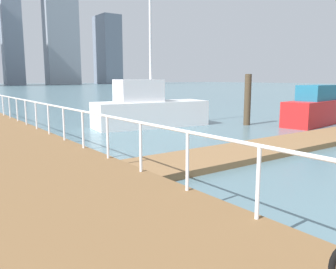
# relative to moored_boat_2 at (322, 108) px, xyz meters

# --- Properties ---
(ground_plane) EXTENTS (300.00, 300.00, 0.00)m
(ground_plane) POSITION_rel_moored_boat_2_xyz_m (-10.55, 9.69, -0.78)
(ground_plane) COLOR slate
(floating_dock) EXTENTS (14.84, 2.00, 0.18)m
(floating_dock) POSITION_rel_moored_boat_2_xyz_m (-6.63, -2.88, -0.69)
(floating_dock) COLOR olive
(floating_dock) RESTS_ON ground_plane
(boardwalk_railing) EXTENTS (0.06, 29.64, 1.08)m
(boardwalk_railing) POSITION_rel_moored_boat_2_xyz_m (-13.70, -0.04, 0.45)
(boardwalk_railing) COLOR white
(boardwalk_railing) RESTS_ON boardwalk
(dock_piling_0) EXTENTS (0.32, 0.32, 1.51)m
(dock_piling_0) POSITION_rel_moored_boat_2_xyz_m (3.95, 2.52, -0.03)
(dock_piling_0) COLOR brown
(dock_piling_0) RESTS_ON ground_plane
(dock_piling_3) EXTENTS (0.33, 0.33, 2.58)m
(dock_piling_3) POSITION_rel_moored_boat_2_xyz_m (-3.82, 1.81, 0.51)
(dock_piling_3) COLOR #473826
(dock_piling_3) RESTS_ON ground_plane
(moored_boat_2) EXTENTS (6.96, 2.43, 2.03)m
(moored_boat_2) POSITION_rel_moored_boat_2_xyz_m (0.00, 0.00, 0.00)
(moored_boat_2) COLOR red
(moored_boat_2) RESTS_ON ground_plane
(moored_boat_3) EXTENTS (5.84, 2.60, 8.07)m
(moored_boat_3) POSITION_rel_moored_boat_2_xyz_m (-8.23, 4.25, 0.10)
(moored_boat_3) COLOR white
(moored_boat_3) RESTS_ON ground_plane
(skyline_tower_6) EXTENTS (7.91, 12.38, 28.61)m
(skyline_tower_6) POSITION_rel_moored_boat_2_xyz_m (51.37, 128.76, 13.53)
(skyline_tower_6) COLOR slate
(skyline_tower_6) RESTS_ON ground_plane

